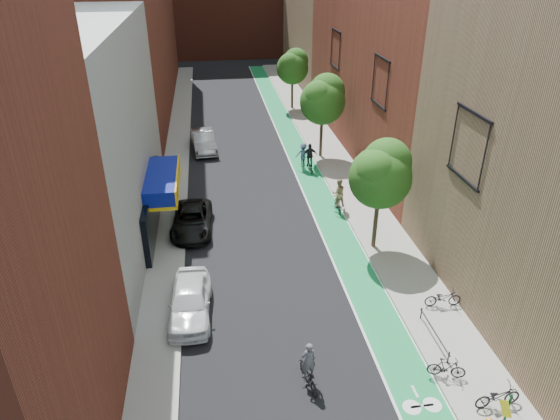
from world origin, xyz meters
name	(u,v)px	position (x,y,z in m)	size (l,w,h in m)	color
ground	(312,397)	(0.00, 0.00, 0.00)	(160.00, 160.00, 0.00)	black
bike_lane	(297,150)	(4.00, 26.00, 0.01)	(2.00, 68.00, 0.01)	#167F39
sidewalk_left	(177,155)	(-6.00, 26.00, 0.07)	(2.00, 68.00, 0.15)	gray
sidewalk_right	(326,147)	(6.50, 26.00, 0.07)	(3.00, 68.00, 0.15)	gray
building_left_white	(65,139)	(-11.00, 14.00, 6.00)	(8.00, 20.00, 12.00)	silver
building_right_mid_red	(402,9)	(12.00, 26.00, 11.00)	(8.00, 28.00, 22.00)	maroon
building_right_far_tan	(329,6)	(12.00, 50.00, 9.00)	(8.00, 20.00, 18.00)	#8C6B4C
tree_near	(381,173)	(5.65, 10.02, 4.66)	(3.40, 3.36, 6.42)	#332619
tree_mid	(323,98)	(5.65, 24.02, 4.89)	(3.55, 3.53, 6.74)	#332619
tree_far	(293,66)	(5.65, 38.02, 4.50)	(3.30, 3.25, 6.21)	#332619
parked_car_white	(190,301)	(-4.60, 5.59, 0.80)	(1.89, 4.69, 1.60)	silver
parked_car_black	(192,220)	(-4.60, 13.53, 0.69)	(2.29, 4.96, 1.38)	black
parked_car_silver	(204,141)	(-3.75, 27.04, 0.84)	(1.77, 5.09, 1.68)	gray
cyclist_lead	(308,371)	(-0.02, 0.68, 0.67)	(0.92, 1.84, 2.01)	black
cyclist_lane_near	(338,197)	(4.70, 14.70, 0.98)	(0.91, 1.68, 2.23)	black
cyclist_lane_mid	(310,160)	(4.20, 21.40, 0.89)	(1.09, 1.60, 2.19)	black
cyclist_lane_far	(303,157)	(3.75, 21.87, 0.98)	(1.23, 1.58, 2.10)	black
parked_bike_near	(498,396)	(6.64, -1.47, 0.62)	(0.62, 1.79, 0.94)	black
parked_bike_mid	(447,368)	(5.40, 0.14, 0.60)	(0.42, 1.49, 0.89)	black
parked_bike_far	(443,298)	(7.16, 4.35, 0.61)	(0.61, 1.74, 0.91)	black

